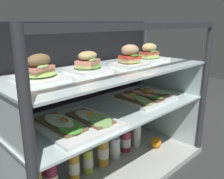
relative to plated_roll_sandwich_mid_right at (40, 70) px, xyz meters
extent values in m
cube|color=#303131|center=(0.40, -0.05, -0.70)|extent=(6.00, 6.00, 0.02)
cube|color=#BBBBB5|center=(0.40, -0.05, -0.67)|extent=(1.26, 0.54, 0.04)
cylinder|color=#333338|center=(-0.21, -0.31, -0.24)|extent=(0.04, 0.04, 0.90)
cylinder|color=#333338|center=(1.00, -0.31, -0.24)|extent=(0.04, 0.04, 0.90)
cylinder|color=#333338|center=(1.00, 0.20, -0.24)|extent=(0.04, 0.04, 0.90)
cube|color=#333338|center=(0.40, -0.31, 0.19)|extent=(1.22, 0.03, 0.03)
cube|color=black|center=(0.40, 0.21, -0.22)|extent=(1.18, 0.01, 0.86)
cube|color=silver|center=(0.98, -0.05, -0.47)|extent=(0.01, 0.47, 0.37)
cube|color=silver|center=(0.40, -0.05, -0.28)|extent=(1.20, 0.49, 0.01)
cube|color=silver|center=(-0.19, -0.05, -0.16)|extent=(0.01, 0.47, 0.22)
cube|color=silver|center=(0.98, -0.05, -0.16)|extent=(0.01, 0.47, 0.22)
cube|color=silver|center=(0.40, -0.05, -0.05)|extent=(1.20, 0.49, 0.01)
cube|color=white|center=(0.00, 0.00, -0.03)|extent=(0.20, 0.20, 0.01)
ellipsoid|color=#97D35E|center=(0.00, 0.00, -0.02)|extent=(0.15, 0.13, 0.02)
cube|color=olive|center=(0.00, 0.00, -0.01)|extent=(0.14, 0.11, 0.02)
cube|color=#E07F73|center=(0.00, 0.00, 0.01)|extent=(0.14, 0.11, 0.02)
ellipsoid|color=#9CBC71|center=(0.00, -0.03, 0.02)|extent=(0.08, 0.05, 0.01)
ellipsoid|color=brown|center=(0.00, 0.00, 0.05)|extent=(0.14, 0.11, 0.06)
cube|color=white|center=(0.26, -0.01, -0.03)|extent=(0.19, 0.19, 0.02)
ellipsoid|color=#51953F|center=(0.26, -0.01, -0.02)|extent=(0.15, 0.13, 0.01)
cube|color=#DABD77|center=(0.26, -0.01, -0.01)|extent=(0.15, 0.13, 0.02)
cube|color=#DC8370|center=(0.26, -0.01, 0.01)|extent=(0.15, 0.14, 0.02)
ellipsoid|color=#9AC26E|center=(0.26, -0.05, 0.02)|extent=(0.08, 0.06, 0.02)
ellipsoid|color=tan|center=(0.26, -0.01, 0.04)|extent=(0.16, 0.14, 0.04)
cube|color=white|center=(0.53, -0.06, -0.03)|extent=(0.17, 0.17, 0.02)
ellipsoid|color=#97BD4E|center=(0.53, -0.06, -0.02)|extent=(0.12, 0.10, 0.01)
cube|color=tan|center=(0.53, -0.06, -0.01)|extent=(0.12, 0.10, 0.02)
cube|color=#D2432C|center=(0.53, -0.06, 0.01)|extent=(0.12, 0.10, 0.02)
ellipsoid|color=#5A9030|center=(0.53, -0.10, 0.02)|extent=(0.07, 0.04, 0.02)
ellipsoid|color=tan|center=(0.53, -0.06, 0.05)|extent=(0.12, 0.10, 0.06)
cube|color=white|center=(0.78, -0.01, -0.03)|extent=(0.20, 0.20, 0.02)
ellipsoid|color=#87BF5A|center=(0.78, -0.01, -0.02)|extent=(0.16, 0.14, 0.01)
cube|color=#E4C17D|center=(0.78, -0.01, -0.01)|extent=(0.12, 0.09, 0.02)
cube|color=#C84939|center=(0.78, -0.01, 0.01)|extent=(0.12, 0.10, 0.01)
ellipsoid|color=#66A750|center=(0.78, -0.04, 0.02)|extent=(0.07, 0.04, 0.02)
ellipsoid|color=tan|center=(0.78, -0.01, 0.04)|extent=(0.12, 0.10, 0.06)
cube|color=white|center=(0.12, -0.09, -0.26)|extent=(0.34, 0.36, 0.02)
cube|color=brown|center=(0.04, -0.07, -0.25)|extent=(0.12, 0.28, 0.01)
ellipsoid|color=#4C9C35|center=(0.04, -0.15, -0.24)|extent=(0.14, 0.16, 0.03)
ellipsoid|color=silver|center=(0.04, -0.07, -0.23)|extent=(0.10, 0.22, 0.02)
cylinder|color=orange|center=(0.05, -0.10, -0.22)|extent=(0.05, 0.05, 0.03)
cube|color=brown|center=(0.19, -0.11, -0.25)|extent=(0.12, 0.26, 0.01)
ellipsoid|color=#7DAE5E|center=(0.19, -0.19, -0.24)|extent=(0.12, 0.14, 0.04)
ellipsoid|color=beige|center=(0.19, -0.11, -0.24)|extent=(0.10, 0.21, 0.01)
cylinder|color=orange|center=(0.18, -0.13, -0.23)|extent=(0.04, 0.04, 0.02)
cube|color=white|center=(0.66, -0.04, -0.26)|extent=(0.34, 0.36, 0.02)
cube|color=brown|center=(0.56, -0.07, -0.25)|extent=(0.08, 0.25, 0.01)
ellipsoid|color=#87AF5A|center=(0.56, -0.14, -0.24)|extent=(0.09, 0.13, 0.04)
ellipsoid|color=#F29D8B|center=(0.56, -0.07, -0.23)|extent=(0.07, 0.20, 0.01)
cylinder|color=yellow|center=(0.56, -0.06, -0.22)|extent=(0.05, 0.06, 0.02)
cube|color=brown|center=(0.66, -0.07, -0.25)|extent=(0.08, 0.27, 0.01)
ellipsoid|color=#558533|center=(0.66, -0.15, -0.23)|extent=(0.09, 0.14, 0.03)
ellipsoid|color=#EE937B|center=(0.66, -0.07, -0.23)|extent=(0.07, 0.21, 0.02)
cylinder|color=yellow|center=(0.66, -0.10, -0.22)|extent=(0.07, 0.07, 0.03)
cube|color=brown|center=(0.76, -0.05, -0.25)|extent=(0.08, 0.25, 0.01)
ellipsoid|color=#9DCA69|center=(0.76, -0.12, -0.24)|extent=(0.08, 0.13, 0.04)
ellipsoid|color=#E2A28F|center=(0.76, -0.05, -0.24)|extent=(0.07, 0.20, 0.01)
cylinder|color=yellow|center=(0.76, -0.02, -0.23)|extent=(0.06, 0.05, 0.03)
cylinder|color=gold|center=(-0.07, -0.01, -0.43)|extent=(0.03, 0.03, 0.04)
cylinder|color=#286EB9|center=(-0.07, -0.01, -0.40)|extent=(0.03, 0.03, 0.02)
cylinder|color=#972145|center=(0.02, 0.02, -0.57)|extent=(0.07, 0.07, 0.16)
cylinder|color=#9B2B3B|center=(0.02, 0.02, -0.47)|extent=(0.03, 0.03, 0.05)
cylinder|color=teal|center=(0.02, 0.02, -0.44)|extent=(0.04, 0.04, 0.01)
cylinder|color=gold|center=(0.15, 0.00, -0.56)|extent=(0.06, 0.06, 0.18)
cylinder|color=white|center=(0.15, 0.00, -0.56)|extent=(0.06, 0.06, 0.07)
cylinder|color=gold|center=(0.15, 0.00, -0.45)|extent=(0.03, 0.03, 0.04)
cylinder|color=black|center=(0.15, 0.00, -0.42)|extent=(0.04, 0.04, 0.01)
cylinder|color=#B8D345|center=(0.26, 0.01, -0.58)|extent=(0.06, 0.06, 0.14)
cylinder|color=white|center=(0.26, 0.01, -0.58)|extent=(0.06, 0.06, 0.06)
cylinder|color=#BFD155|center=(0.26, 0.01, -0.49)|extent=(0.04, 0.04, 0.03)
cylinder|color=silver|center=(0.26, 0.01, -0.46)|extent=(0.04, 0.04, 0.01)
cylinder|color=gold|center=(0.37, 0.00, -0.56)|extent=(0.07, 0.07, 0.19)
cylinder|color=#F4E0CD|center=(0.37, 0.00, -0.56)|extent=(0.07, 0.07, 0.06)
cylinder|color=gold|center=(0.37, 0.00, -0.44)|extent=(0.03, 0.03, 0.05)
cylinder|color=white|center=(0.37, 0.00, -0.41)|extent=(0.04, 0.04, 0.01)
cylinder|color=white|center=(0.48, 0.01, -0.58)|extent=(0.07, 0.07, 0.14)
cylinder|color=#E8EECC|center=(0.48, 0.01, -0.59)|extent=(0.07, 0.07, 0.04)
cylinder|color=white|center=(0.48, 0.01, -0.49)|extent=(0.03, 0.03, 0.03)
cylinder|color=#3473B4|center=(0.48, 0.01, -0.47)|extent=(0.04, 0.04, 0.02)
cylinder|color=#A2283F|center=(0.60, 0.02, -0.58)|extent=(0.07, 0.07, 0.15)
cylinder|color=silver|center=(0.60, 0.02, -0.58)|extent=(0.07, 0.07, 0.06)
cylinder|color=#9C244A|center=(0.60, 0.02, -0.49)|extent=(0.04, 0.04, 0.03)
cylinder|color=black|center=(0.60, 0.02, -0.46)|extent=(0.04, 0.04, 0.01)
cylinder|color=white|center=(0.70, 0.01, -0.55)|extent=(0.06, 0.06, 0.20)
cylinder|color=white|center=(0.70, 0.01, -0.56)|extent=(0.06, 0.06, 0.06)
cylinder|color=white|center=(0.70, 0.01, -0.43)|extent=(0.03, 0.03, 0.03)
cylinder|color=#2B70B8|center=(0.70, 0.01, -0.41)|extent=(0.04, 0.04, 0.01)
sphere|color=orange|center=(0.78, -0.10, -0.61)|extent=(0.08, 0.08, 0.08)
camera|label=1|loc=(-0.50, -0.97, 0.21)|focal=38.35mm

